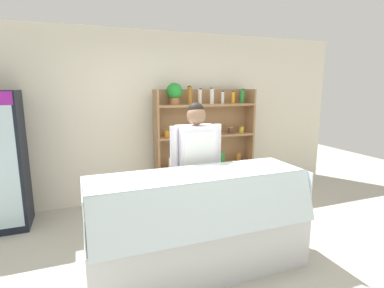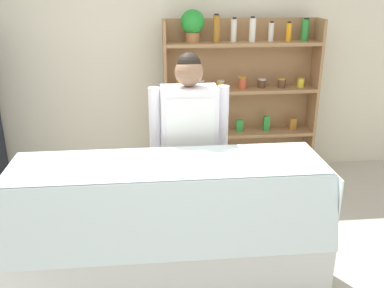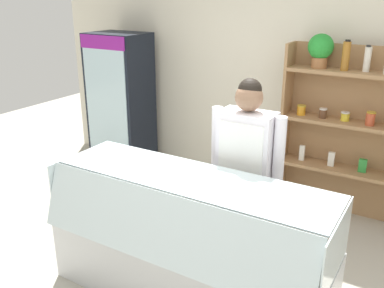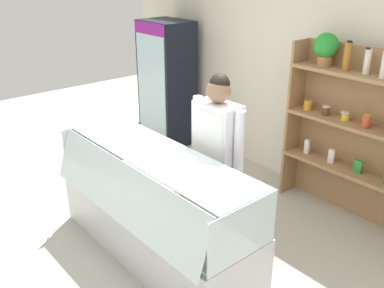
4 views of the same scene
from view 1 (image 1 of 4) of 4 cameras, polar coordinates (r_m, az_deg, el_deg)
name	(u,v)px [view 1 (image 1 of 4)]	position (r m, az deg, el deg)	size (l,w,h in m)	color
ground_plane	(211,264)	(3.40, 3.58, -21.81)	(12.00, 12.00, 0.00)	#B7B2A3
back_wall	(156,117)	(4.96, -6.81, 5.22)	(6.80, 0.10, 2.70)	silver
shelving_unit	(202,134)	(4.96, 1.92, 1.86)	(1.69, 0.29, 1.89)	#9E754C
deli_display_case	(199,240)	(3.17, 1.26, -17.90)	(2.16, 0.79, 1.01)	silver
shop_clerk	(196,161)	(3.48, 0.82, -3.23)	(0.63, 0.25, 1.66)	#4C4233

